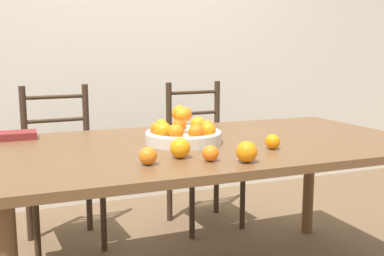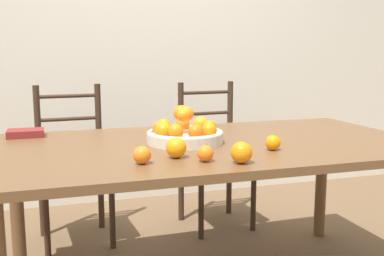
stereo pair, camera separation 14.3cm
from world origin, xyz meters
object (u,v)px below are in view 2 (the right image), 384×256
(orange_loose_2, at_px, (241,153))
(chair_right, at_px, (214,158))
(orange_loose_0, at_px, (273,143))
(orange_loose_1, at_px, (176,148))
(book_stack, at_px, (26,133))
(orange_loose_4, at_px, (205,154))
(fruit_bowl, at_px, (185,133))
(orange_loose_3, at_px, (142,155))
(chair_left, at_px, (73,168))

(orange_loose_2, xyz_separation_m, chair_right, (0.38, 1.31, -0.33))
(orange_loose_2, bearing_deg, chair_right, 73.87)
(orange_loose_0, xyz_separation_m, orange_loose_1, (-0.44, -0.02, 0.01))
(orange_loose_2, xyz_separation_m, book_stack, (-0.80, 0.84, -0.02))
(orange_loose_4, bearing_deg, fruit_bowl, 85.19)
(orange_loose_1, height_order, chair_right, chair_right)
(fruit_bowl, height_order, orange_loose_3, fruit_bowl)
(fruit_bowl, height_order, orange_loose_1, fruit_bowl)
(orange_loose_0, height_order, orange_loose_4, orange_loose_0)
(fruit_bowl, relative_size, orange_loose_2, 4.31)
(fruit_bowl, xyz_separation_m, chair_right, (0.47, 0.86, -0.34))
(orange_loose_2, relative_size, book_stack, 0.47)
(orange_loose_1, height_order, chair_left, chair_left)
(orange_loose_3, relative_size, book_stack, 0.39)
(orange_loose_3, distance_m, chair_left, 1.27)
(book_stack, bearing_deg, fruit_bowl, -29.06)
(orange_loose_3, bearing_deg, book_stack, 120.87)
(fruit_bowl, distance_m, orange_loose_0, 0.41)
(fruit_bowl, xyz_separation_m, book_stack, (-0.71, 0.40, -0.03))
(orange_loose_4, bearing_deg, orange_loose_1, 133.56)
(orange_loose_0, distance_m, orange_loose_4, 0.36)
(orange_loose_4, distance_m, chair_right, 1.38)
(orange_loose_2, bearing_deg, fruit_bowl, 101.17)
(orange_loose_2, relative_size, chair_left, 0.08)
(orange_loose_1, relative_size, chair_left, 0.08)
(orange_loose_0, relative_size, book_stack, 0.37)
(orange_loose_1, bearing_deg, chair_left, 106.91)
(orange_loose_0, xyz_separation_m, orange_loose_3, (-0.58, -0.07, 0.00))
(orange_loose_0, xyz_separation_m, chair_right, (0.15, 1.13, -0.33))
(chair_left, bearing_deg, fruit_bowl, -65.74)
(orange_loose_3, bearing_deg, fruit_bowl, 51.81)
(orange_loose_3, bearing_deg, orange_loose_0, 7.21)
(chair_right, bearing_deg, orange_loose_1, -121.59)
(chair_left, bearing_deg, book_stack, -122.07)
(orange_loose_4, distance_m, book_stack, 1.03)
(orange_loose_0, relative_size, orange_loose_1, 0.79)
(chair_left, distance_m, book_stack, 0.61)
(orange_loose_1, distance_m, orange_loose_4, 0.13)
(orange_loose_0, distance_m, orange_loose_3, 0.59)
(orange_loose_3, height_order, chair_right, chair_right)
(book_stack, bearing_deg, orange_loose_3, -59.13)
(orange_loose_0, relative_size, orange_loose_4, 1.03)
(fruit_bowl, height_order, orange_loose_2, fruit_bowl)
(orange_loose_4, bearing_deg, book_stack, 131.29)
(orange_loose_2, height_order, orange_loose_3, orange_loose_2)
(chair_left, bearing_deg, orange_loose_0, -59.68)
(chair_left, bearing_deg, orange_loose_3, -84.99)
(orange_loose_3, relative_size, chair_right, 0.07)
(orange_loose_1, xyz_separation_m, book_stack, (-0.59, 0.68, -0.02))
(orange_loose_0, relative_size, chair_left, 0.07)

